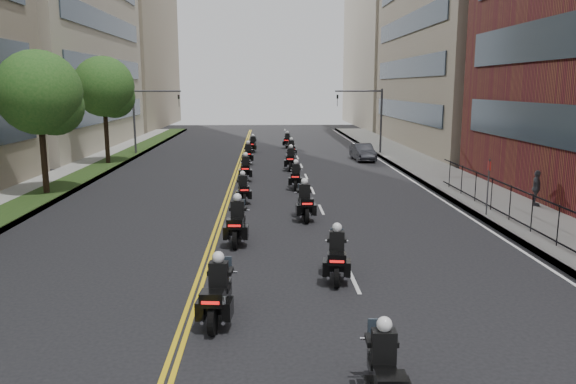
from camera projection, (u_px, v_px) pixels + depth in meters
name	position (u px, v px, depth m)	size (l,w,h in m)	color
sidewalk_right	(466.00, 188.00, 32.01)	(4.00, 90.00, 0.15)	gray
sidewalk_left	(39.00, 191.00, 31.06)	(4.00, 90.00, 0.15)	gray
grass_strip	(54.00, 189.00, 31.08)	(2.00, 90.00, 0.04)	#213C15
building_right_far	(408.00, 36.00, 82.02)	(15.00, 28.00, 26.00)	#AFA38D
building_left_far	(107.00, 35.00, 80.31)	(16.00, 28.00, 26.00)	gray
iron_fence	(573.00, 233.00, 19.05)	(0.05, 28.00, 1.50)	black
traffic_signal_right	(370.00, 111.00, 47.93)	(4.09, 0.20, 5.60)	#3F3F44
traffic_signal_left	(145.00, 112.00, 47.18)	(4.09, 0.20, 5.60)	#3F3F44
motorcycle_1	(384.00, 373.00, 10.18)	(0.56, 2.30, 1.70)	black
motorcycle_2	(218.00, 295.00, 13.90)	(0.66, 2.41, 1.78)	black
motorcycle_3	(337.00, 258.00, 16.99)	(0.69, 2.35, 1.74)	black
motorcycle_4	(237.00, 224.00, 20.90)	(0.62, 2.55, 1.88)	black
motorcycle_5	(305.00, 203.00, 24.69)	(0.58, 2.47, 1.83)	black
motorcycle_6	(243.00, 190.00, 28.28)	(0.64, 2.18, 1.61)	black
motorcycle_7	(296.00, 177.00, 32.12)	(0.62, 2.27, 1.68)	black
motorcycle_8	(246.00, 170.00, 34.90)	(0.55, 2.38, 1.76)	black
motorcycle_9	(291.00, 160.00, 39.31)	(0.67, 2.43, 1.79)	black
motorcycle_10	(248.00, 155.00, 42.35)	(0.55, 2.39, 1.76)	black
motorcycle_11	(291.00, 150.00, 46.02)	(0.53, 2.27, 1.68)	black
motorcycle_12	(253.00, 145.00, 49.89)	(0.65, 2.20, 1.62)	black
motorcycle_13	(287.00, 141.00, 53.56)	(0.65, 2.18, 1.61)	black
parked_sedan	(363.00, 152.00, 44.48)	(1.40, 4.02, 1.32)	black
pedestrian_c	(536.00, 188.00, 26.80)	(1.00, 0.42, 1.71)	#43444B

